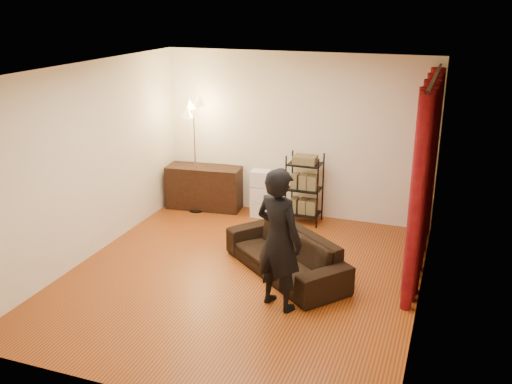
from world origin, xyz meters
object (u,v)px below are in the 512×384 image
at_px(person, 279,239).
at_px(storage_boxes, 261,194).
at_px(sofa, 286,254).
at_px(floor_lamp, 195,157).
at_px(media_cabinet, 205,187).
at_px(wire_shelf, 304,189).

relative_size(person, storage_boxes, 2.13).
height_order(sofa, floor_lamp, floor_lamp).
relative_size(media_cabinet, floor_lamp, 0.66).
bearing_deg(media_cabinet, person, -57.47).
bearing_deg(sofa, wire_shelf, 137.10).
xyz_separation_m(media_cabinet, wire_shelf, (1.81, -0.07, 0.20)).
bearing_deg(wire_shelf, floor_lamp, -173.01).
bearing_deg(storage_boxes, floor_lamp, -174.37).
relative_size(sofa, media_cabinet, 1.52).
height_order(person, wire_shelf, person).
xyz_separation_m(sofa, media_cabinet, (-2.06, 1.92, 0.09)).
height_order(sofa, person, person).
bearing_deg(sofa, person, -39.58).
height_order(storage_boxes, floor_lamp, floor_lamp).
xyz_separation_m(storage_boxes, wire_shelf, (0.75, -0.00, 0.17)).
relative_size(sofa, wire_shelf, 1.69).
distance_m(storage_boxes, floor_lamp, 1.27).
xyz_separation_m(sofa, floor_lamp, (-2.14, 1.74, 0.68)).
xyz_separation_m(person, storage_boxes, (-1.17, 2.70, -0.46)).
distance_m(sofa, storage_boxes, 2.11).
xyz_separation_m(wire_shelf, floor_lamp, (-1.88, -0.11, 0.39)).
distance_m(person, storage_boxes, 2.97).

